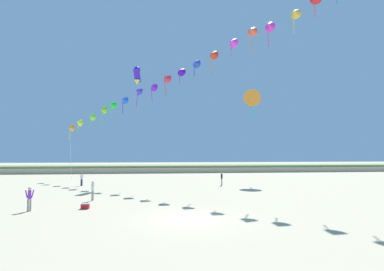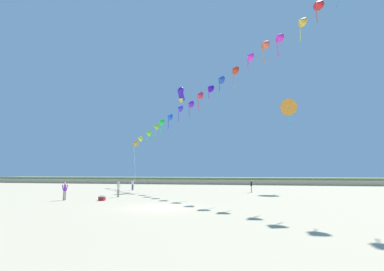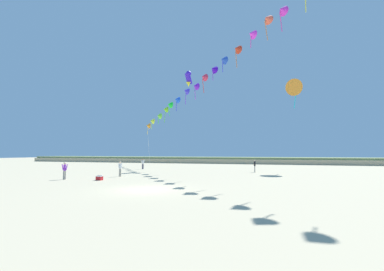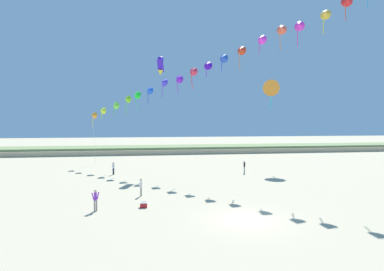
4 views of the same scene
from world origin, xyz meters
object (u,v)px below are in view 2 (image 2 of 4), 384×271
(person_near_right, at_px, (251,185))
(person_far_left, at_px, (65,190))
(person_mid_center, at_px, (118,188))
(large_kite_mid_trail, at_px, (181,94))
(person_near_left, at_px, (133,184))
(large_kite_low_lead, at_px, (289,107))
(beach_cooler, at_px, (102,198))

(person_near_right, bearing_deg, person_far_left, -138.47)
(person_mid_center, height_order, large_kite_mid_trail, large_kite_mid_trail)
(person_near_left, xyz_separation_m, large_kite_mid_trail, (6.40, 3.75, 14.26))
(large_kite_low_lead, relative_size, beach_cooler, 7.66)
(large_kite_mid_trail, bearing_deg, person_mid_center, -99.15)
(person_near_left, xyz_separation_m, large_kite_low_lead, (23.02, 2.89, 11.16))
(person_near_right, xyz_separation_m, beach_cooler, (-13.32, -14.57, -0.75))
(large_kite_mid_trail, relative_size, beach_cooler, 4.67)
(large_kite_low_lead, distance_m, large_kite_mid_trail, 16.93)
(person_near_left, height_order, large_kite_low_lead, large_kite_low_lead)
(large_kite_mid_trail, distance_m, beach_cooler, 24.92)
(person_mid_center, relative_size, large_kite_mid_trail, 0.61)
(large_kite_mid_trail, bearing_deg, person_near_left, -149.65)
(person_near_left, height_order, person_near_right, person_near_right)
(large_kite_low_lead, bearing_deg, person_near_left, -172.85)
(person_mid_center, distance_m, large_kite_low_lead, 26.83)
(person_far_left, relative_size, large_kite_low_lead, 0.38)
(large_kite_low_lead, xyz_separation_m, beach_cooler, (-18.90, -18.91, -11.89))
(large_kite_low_lead, distance_m, beach_cooler, 29.26)
(person_mid_center, bearing_deg, person_far_left, -128.10)
(person_near_left, relative_size, large_kite_low_lead, 0.37)
(person_near_left, relative_size, person_near_right, 0.98)
(large_kite_mid_trail, bearing_deg, beach_cooler, -96.58)
(person_near_left, distance_m, person_mid_center, 12.78)
(person_mid_center, bearing_deg, large_kite_mid_trail, 80.85)
(large_kite_mid_trail, bearing_deg, person_near_right, -25.24)
(person_mid_center, height_order, beach_cooler, person_mid_center)
(large_kite_low_lead, relative_size, large_kite_mid_trail, 1.64)
(person_far_left, distance_m, large_kite_low_lead, 31.77)
(person_near_left, bearing_deg, person_mid_center, -72.52)
(large_kite_mid_trail, bearing_deg, person_far_left, -106.38)
(person_near_left, relative_size, person_mid_center, 0.99)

